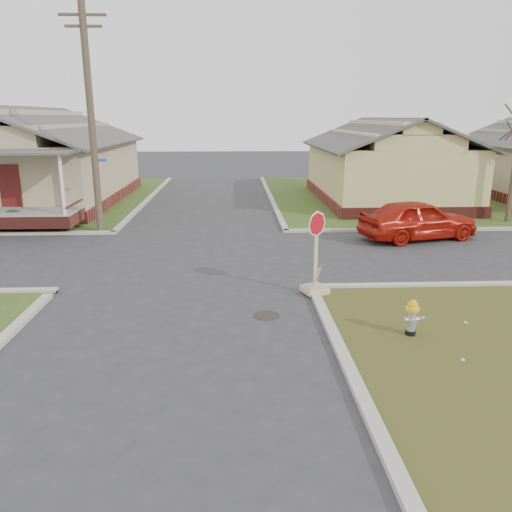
{
  "coord_description": "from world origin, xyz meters",
  "views": [
    {
      "loc": [
        1.45,
        -11.85,
        4.7
      ],
      "look_at": [
        2.01,
        1.0,
        1.1
      ],
      "focal_mm": 35.0,
      "sensor_mm": 36.0,
      "label": 1
    }
  ],
  "objects_px": {
    "stop_sign": "(315,275)",
    "red_sedan": "(418,219)",
    "fire_hydrant": "(412,316)",
    "utility_pole": "(91,118)"
  },
  "relations": [
    {
      "from": "utility_pole",
      "to": "red_sedan",
      "type": "xyz_separation_m",
      "value": [
        12.86,
        -1.73,
        -3.87
      ]
    },
    {
      "from": "fire_hydrant",
      "to": "stop_sign",
      "type": "bearing_deg",
      "value": 115.05
    },
    {
      "from": "stop_sign",
      "to": "red_sedan",
      "type": "bearing_deg",
      "value": 31.12
    },
    {
      "from": "red_sedan",
      "to": "utility_pole",
      "type": "bearing_deg",
      "value": 67.57
    },
    {
      "from": "utility_pole",
      "to": "fire_hydrant",
      "type": "relative_size",
      "value": 10.99
    },
    {
      "from": "fire_hydrant",
      "to": "utility_pole",
      "type": "bearing_deg",
      "value": 125.66
    },
    {
      "from": "fire_hydrant",
      "to": "stop_sign",
      "type": "xyz_separation_m",
      "value": [
        -1.69,
        2.82,
        0.04
      ]
    },
    {
      "from": "fire_hydrant",
      "to": "stop_sign",
      "type": "height_order",
      "value": "stop_sign"
    },
    {
      "from": "stop_sign",
      "to": "fire_hydrant",
      "type": "bearing_deg",
      "value": -78.79
    },
    {
      "from": "stop_sign",
      "to": "red_sedan",
      "type": "relative_size",
      "value": 0.49
    }
  ]
}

